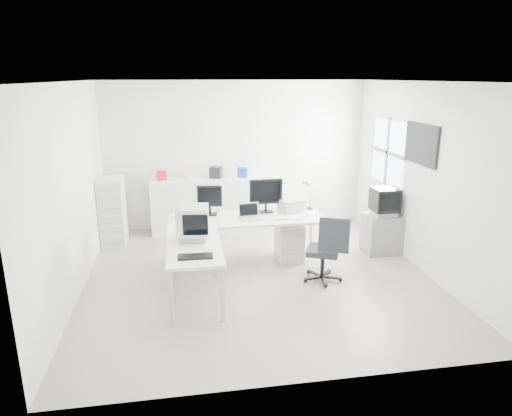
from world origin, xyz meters
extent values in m
cube|color=#B7B1A4|center=(0.00, 0.00, 0.00)|extent=(5.00, 5.00, 0.01)
cube|color=white|center=(0.00, 0.00, 2.80)|extent=(5.00, 5.00, 0.01)
cube|color=white|center=(0.00, 2.50, 1.40)|extent=(5.00, 0.02, 2.80)
cube|color=white|center=(-2.50, 0.00, 1.40)|extent=(0.02, 5.00, 2.80)
cube|color=white|center=(2.50, 0.00, 1.40)|extent=(0.02, 5.00, 2.80)
cube|color=silver|center=(0.61, 0.59, 0.30)|extent=(0.40, 0.50, 0.60)
cube|color=black|center=(-0.94, 0.64, 0.82)|extent=(0.46, 0.39, 0.14)
cube|color=silver|center=(0.56, 0.39, 0.76)|extent=(0.46, 0.17, 0.02)
sphere|color=silver|center=(0.86, 0.44, 0.78)|extent=(0.05, 0.05, 0.05)
cube|color=#A9A9A9|center=(0.66, 0.76, 0.85)|extent=(0.42, 0.39, 0.20)
cube|color=black|center=(-0.94, -0.96, 0.76)|extent=(0.43, 0.18, 0.03)
cube|color=slate|center=(2.22, 0.63, 0.32)|extent=(0.59, 0.49, 0.65)
cube|color=silver|center=(-0.62, 2.24, 0.51)|extent=(2.05, 0.51, 1.03)
cube|color=red|center=(-1.42, 2.24, 1.11)|extent=(0.18, 0.17, 0.17)
cube|color=silver|center=(-0.92, 2.24, 1.10)|extent=(0.15, 0.14, 0.14)
cube|color=black|center=(-0.42, 2.24, 1.13)|extent=(0.26, 0.25, 0.21)
cube|color=#1738A1|center=(0.08, 2.24, 1.12)|extent=(0.21, 0.20, 0.18)
cylinder|color=silver|center=(-1.72, 2.28, 1.14)|extent=(0.07, 0.07, 0.22)
cube|color=silver|center=(-2.28, 1.79, 0.60)|extent=(0.42, 0.50, 1.19)
camera|label=1|loc=(-1.06, -6.15, 2.87)|focal=32.00mm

